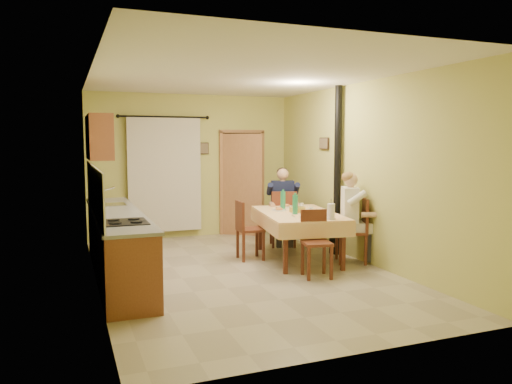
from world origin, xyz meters
name	(u,v)px	position (x,y,z in m)	size (l,w,h in m)	color
floor	(242,272)	(0.00, 0.00, 0.00)	(4.00, 6.00, 0.01)	tan
room_shell	(242,146)	(0.00, 0.00, 1.82)	(4.04, 6.04, 2.82)	#C9C967
kitchen_run	(117,243)	(-1.71, 0.40, 0.48)	(0.64, 3.64, 1.56)	brown
upper_cabinets	(99,137)	(-1.82, 1.70, 1.95)	(0.35, 1.40, 0.70)	brown
curtain	(165,174)	(-0.55, 2.90, 1.26)	(1.70, 0.07, 2.22)	black
doorway	(242,183)	(1.01, 2.85, 1.05)	(0.96, 0.54, 2.15)	black
dining_table	(298,236)	(1.10, 0.45, 0.38)	(1.43, 2.07, 0.76)	#F0BC7B
tableware	(301,209)	(1.10, 0.34, 0.83)	(0.66, 1.66, 0.33)	white
chair_far	(283,230)	(1.30, 1.47, 0.29)	(0.55, 0.55, 1.01)	#5A2818
chair_near	(316,257)	(0.88, -0.60, 0.29)	(0.44, 0.44, 0.93)	#5A2818
chair_right	(352,244)	(1.80, -0.05, 0.29)	(0.58, 0.58, 1.01)	#5A2818
chair_left	(249,241)	(0.38, 0.72, 0.29)	(0.41, 0.41, 0.94)	#5A2818
man_far	(283,198)	(1.30, 1.49, 0.88)	(0.64, 0.57, 1.39)	#141938
man_right	(352,207)	(1.79, -0.04, 0.88)	(0.59, 0.65, 1.39)	silver
stove_flue	(337,193)	(1.90, 0.60, 1.02)	(0.24, 0.24, 2.80)	black
picture_back	(204,148)	(0.25, 2.97, 1.75)	(0.19, 0.03, 0.23)	black
picture_right	(324,143)	(1.97, 1.20, 1.85)	(0.03, 0.31, 0.21)	brown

